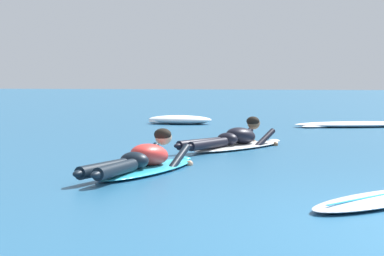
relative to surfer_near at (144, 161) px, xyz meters
name	(u,v)px	position (x,y,z in m)	size (l,w,h in m)	color
surfer_near	(144,161)	(0.00, 0.00, 0.00)	(0.91, 2.62, 0.54)	#2DB2D1
surfer_far	(235,140)	(0.52, 3.07, 0.00)	(1.46, 2.57, 0.55)	white
drifting_surfboard	(381,199)	(2.67, -1.43, -0.10)	(1.47, 1.80, 0.16)	silver
whitewater_front	(180,120)	(-1.92, 8.87, -0.03)	(1.61, 0.79, 0.21)	white
whitewater_mid_left	(357,124)	(2.33, 8.85, -0.08)	(3.07, 1.90, 0.13)	white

